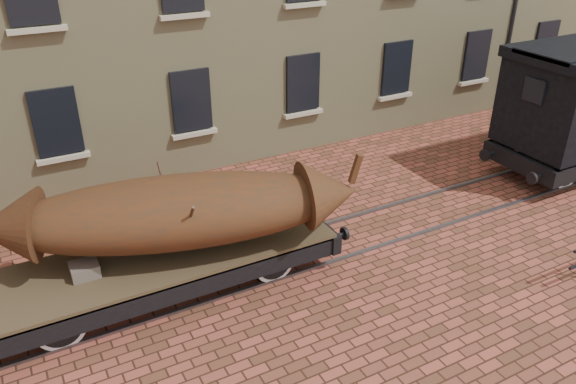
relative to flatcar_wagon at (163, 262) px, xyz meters
name	(u,v)px	position (x,y,z in m)	size (l,w,h in m)	color
ground	(367,231)	(4.96, 0.00, -0.73)	(90.00, 90.00, 0.00)	#57301F
rail_track	(367,230)	(4.96, 0.00, -0.70)	(30.00, 1.52, 0.06)	#59595E
flatcar_wagon	(163,262)	(0.00, 0.00, 0.00)	(7.74, 2.10, 1.17)	#40351F
iron_boat	(177,211)	(0.39, 0.00, 1.06)	(7.30, 3.67, 1.73)	#502610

